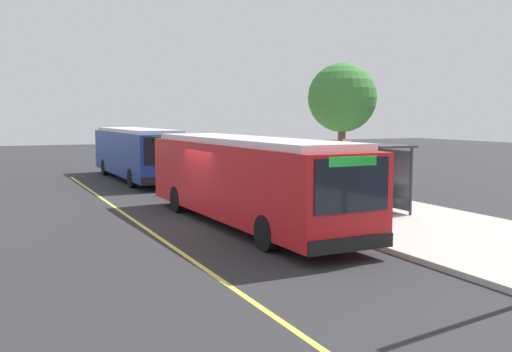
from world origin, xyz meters
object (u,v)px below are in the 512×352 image
at_px(transit_bus_second, 137,152).
at_px(waiting_bench, 371,197).
at_px(route_sign_post, 347,171).
at_px(pedestrian_commuter, 339,186).
at_px(transit_bus_main, 246,177).

height_order(transit_bus_second, waiting_bench, transit_bus_second).
bearing_deg(route_sign_post, waiting_bench, 133.48).
height_order(waiting_bench, pedestrian_commuter, pedestrian_commuter).
height_order(transit_bus_main, route_sign_post, same).
relative_size(route_sign_post, pedestrian_commuter, 1.66).
distance_m(route_sign_post, pedestrian_commuter, 3.18).
distance_m(waiting_bench, route_sign_post, 4.24).
bearing_deg(transit_bus_main, transit_bus_second, 179.78).
height_order(transit_bus_main, transit_bus_second, same).
bearing_deg(waiting_bench, transit_bus_second, -161.49).
bearing_deg(pedestrian_commuter, waiting_bench, 92.81).
distance_m(transit_bus_second, pedestrian_commuter, 15.92).
relative_size(waiting_bench, route_sign_post, 0.57).
bearing_deg(transit_bus_second, route_sign_post, 7.01).
height_order(route_sign_post, pedestrian_commuter, route_sign_post).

